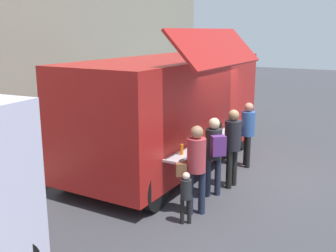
{
  "coord_description": "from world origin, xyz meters",
  "views": [
    {
      "loc": [
        -9.29,
        -2.8,
        3.51
      ],
      "look_at": [
        -1.11,
        1.58,
        1.3
      ],
      "focal_mm": 43.08,
      "sensor_mm": 36.0,
      "label": 1
    }
  ],
  "objects_px": {
    "trash_bin": "(171,111)",
    "customer_mid_with_backpack": "(214,149)",
    "child_near_queue": "(186,193)",
    "food_truck_main": "(170,108)",
    "customer_rear_waiting": "(196,163)",
    "customer_extra_browsing": "(248,129)",
    "customer_front_ordering": "(233,141)"
  },
  "relations": [
    {
      "from": "trash_bin",
      "to": "customer_mid_with_backpack",
      "type": "bearing_deg",
      "value": -144.79
    },
    {
      "from": "customer_mid_with_backpack",
      "to": "child_near_queue",
      "type": "distance_m",
      "value": 1.5
    },
    {
      "from": "food_truck_main",
      "to": "customer_rear_waiting",
      "type": "bearing_deg",
      "value": -140.5
    },
    {
      "from": "customer_rear_waiting",
      "to": "child_near_queue",
      "type": "distance_m",
      "value": 0.64
    },
    {
      "from": "customer_mid_with_backpack",
      "to": "customer_extra_browsing",
      "type": "bearing_deg",
      "value": -43.05
    },
    {
      "from": "customer_rear_waiting",
      "to": "child_near_queue",
      "type": "relative_size",
      "value": 1.76
    },
    {
      "from": "customer_front_ordering",
      "to": "child_near_queue",
      "type": "bearing_deg",
      "value": 95.37
    },
    {
      "from": "customer_extra_browsing",
      "to": "child_near_queue",
      "type": "relative_size",
      "value": 1.69
    },
    {
      "from": "customer_extra_browsing",
      "to": "customer_mid_with_backpack",
      "type": "bearing_deg",
      "value": 60.69
    },
    {
      "from": "customer_front_ordering",
      "to": "child_near_queue",
      "type": "relative_size",
      "value": 1.79
    },
    {
      "from": "trash_bin",
      "to": "customer_mid_with_backpack",
      "type": "relative_size",
      "value": 0.55
    },
    {
      "from": "food_truck_main",
      "to": "customer_extra_browsing",
      "type": "relative_size",
      "value": 3.78
    },
    {
      "from": "food_truck_main",
      "to": "customer_extra_browsing",
      "type": "height_order",
      "value": "food_truck_main"
    },
    {
      "from": "customer_mid_with_backpack",
      "to": "child_near_queue",
      "type": "relative_size",
      "value": 1.72
    },
    {
      "from": "customer_front_ordering",
      "to": "customer_mid_with_backpack",
      "type": "bearing_deg",
      "value": 86.31
    },
    {
      "from": "customer_front_ordering",
      "to": "child_near_queue",
      "type": "xyz_separation_m",
      "value": [
        -2.15,
        0.13,
        -0.48
      ]
    },
    {
      "from": "customer_mid_with_backpack",
      "to": "child_near_queue",
      "type": "xyz_separation_m",
      "value": [
        -1.43,
        -0.03,
        -0.46
      ]
    },
    {
      "from": "food_truck_main",
      "to": "customer_rear_waiting",
      "type": "height_order",
      "value": "food_truck_main"
    },
    {
      "from": "customer_rear_waiting",
      "to": "child_near_queue",
      "type": "height_order",
      "value": "customer_rear_waiting"
    },
    {
      "from": "customer_extra_browsing",
      "to": "trash_bin",
      "type": "bearing_deg",
      "value": -69.0
    },
    {
      "from": "trash_bin",
      "to": "customer_front_ordering",
      "type": "relative_size",
      "value": 0.53
    },
    {
      "from": "trash_bin",
      "to": "customer_extra_browsing",
      "type": "distance_m",
      "value": 5.44
    },
    {
      "from": "customer_front_ordering",
      "to": "customer_rear_waiting",
      "type": "xyz_separation_m",
      "value": [
        -1.69,
        0.15,
        -0.03
      ]
    },
    {
      "from": "customer_rear_waiting",
      "to": "customer_extra_browsing",
      "type": "distance_m",
      "value": 3.24
    },
    {
      "from": "food_truck_main",
      "to": "customer_mid_with_backpack",
      "type": "height_order",
      "value": "food_truck_main"
    },
    {
      "from": "customer_extra_browsing",
      "to": "customer_rear_waiting",
      "type": "bearing_deg",
      "value": 61.06
    },
    {
      "from": "customer_extra_browsing",
      "to": "customer_front_ordering",
      "type": "bearing_deg",
      "value": 66.1
    },
    {
      "from": "customer_mid_with_backpack",
      "to": "customer_rear_waiting",
      "type": "xyz_separation_m",
      "value": [
        -0.97,
        -0.01,
        -0.01
      ]
    },
    {
      "from": "customer_front_ordering",
      "to": "trash_bin",
      "type": "bearing_deg",
      "value": -41.36
    },
    {
      "from": "trash_bin",
      "to": "child_near_queue",
      "type": "bearing_deg",
      "value": -150.3
    },
    {
      "from": "customer_mid_with_backpack",
      "to": "trash_bin",
      "type": "bearing_deg",
      "value": -7.02
    },
    {
      "from": "customer_mid_with_backpack",
      "to": "customer_extra_browsing",
      "type": "height_order",
      "value": "customer_mid_with_backpack"
    }
  ]
}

